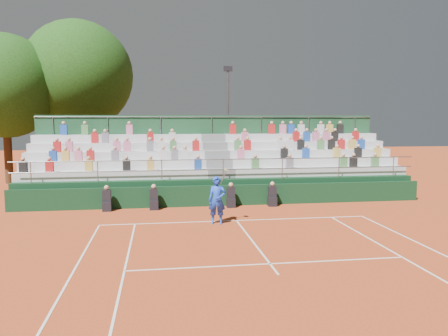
{
  "coord_description": "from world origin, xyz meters",
  "views": [
    {
      "loc": [
        -3.11,
        -17.36,
        4.14
      ],
      "look_at": [
        0.0,
        3.5,
        1.8
      ],
      "focal_mm": 35.0,
      "sensor_mm": 36.0,
      "label": 1
    }
  ],
  "objects": [
    {
      "name": "ground",
      "position": [
        0.0,
        0.0,
        0.0
      ],
      "size": [
        90.0,
        90.0,
        0.0
      ],
      "primitive_type": "plane",
      "color": "#B6451E",
      "rests_on": "ground"
    },
    {
      "name": "grandstand",
      "position": [
        0.01,
        6.44,
        1.07
      ],
      "size": [
        20.0,
        5.2,
        4.4
      ],
      "color": "#0D3219",
      "rests_on": "ground"
    },
    {
      "name": "tennis_player",
      "position": [
        -0.86,
        -0.41,
        0.96
      ],
      "size": [
        0.92,
        0.6,
        2.22
      ],
      "color": "blue",
      "rests_on": "ground"
    },
    {
      "name": "tree_west",
      "position": [
        -12.82,
        12.67,
        6.27
      ],
      "size": [
        6.63,
        6.63,
        9.6
      ],
      "color": "#342213",
      "rests_on": "ground"
    },
    {
      "name": "line_officials",
      "position": [
        -1.61,
        2.75,
        0.48
      ],
      "size": [
        8.13,
        0.4,
        1.19
      ],
      "color": "black",
      "rests_on": "ground"
    },
    {
      "name": "courtside_wall",
      "position": [
        0.0,
        3.2,
        0.5
      ],
      "size": [
        20.0,
        0.15,
        1.0
      ],
      "primitive_type": "cube",
      "color": "#0D3219",
      "rests_on": "ground"
    },
    {
      "name": "tree_east",
      "position": [
        -8.6,
        14.5,
        7.17
      ],
      "size": [
        7.52,
        7.52,
        10.94
      ],
      "color": "#342213",
      "rests_on": "ground"
    },
    {
      "name": "floodlight_mast",
      "position": [
        1.79,
        13.59,
        4.61
      ],
      "size": [
        0.6,
        0.25,
        7.89
      ],
      "color": "gray",
      "rests_on": "ground"
    }
  ]
}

